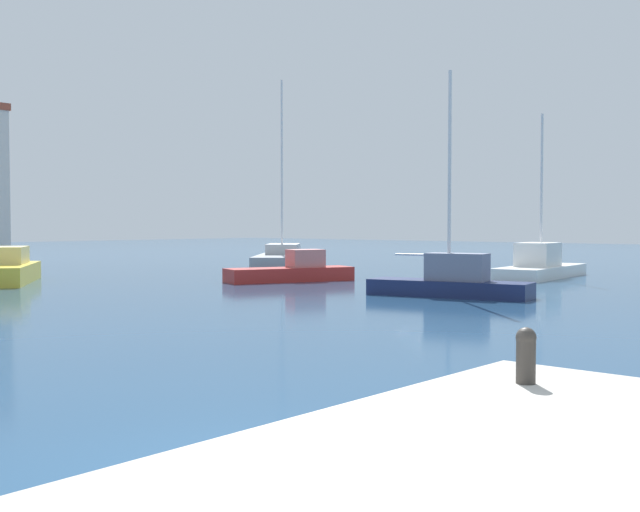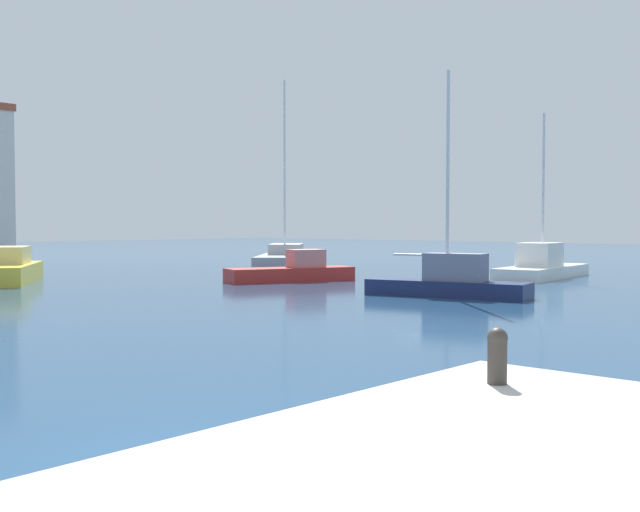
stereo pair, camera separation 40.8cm
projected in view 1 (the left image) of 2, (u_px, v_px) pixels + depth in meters
name	position (u px, v px, depth m)	size (l,w,h in m)	color
water	(188.00, 287.00, 32.41)	(160.00, 160.00, 0.00)	navy
mooring_bollard	(526.00, 353.00, 8.30)	(0.22, 0.22, 0.60)	#38332D
sailboat_navy_outer_mooring	(451.00, 281.00, 27.98)	(2.68, 6.04, 8.04)	#19234C
motorboat_red_distant_north	(293.00, 271.00, 35.49)	(6.00, 3.67, 1.44)	#B22823
sailboat_white_behind_lamppost	(540.00, 266.00, 37.81)	(7.47, 2.97, 7.89)	white
sailboat_grey_mid_harbor	(282.00, 258.00, 47.74)	(8.49, 7.67, 11.26)	gray
motorboat_yellow_distant_east	(7.00, 270.00, 34.57)	(5.43, 6.33, 1.59)	gold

